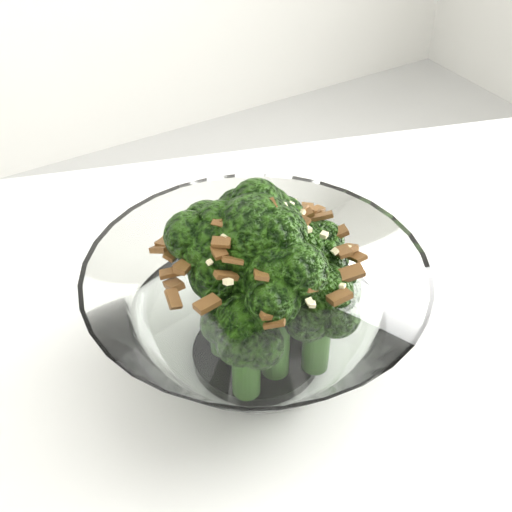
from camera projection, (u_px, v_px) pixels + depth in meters
broccoli_dish at (258, 303)px, 0.45m from camera, size 0.21×0.21×0.13m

